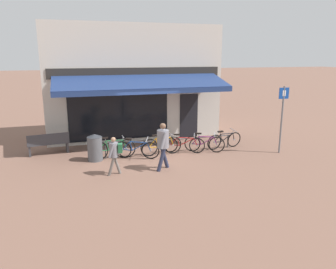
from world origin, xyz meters
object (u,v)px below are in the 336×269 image
object	(u,v)px
bicycle_blue	(136,149)
bicycle_black	(224,140)
bicycle_red	(183,144)
pedestrian_adult	(163,142)
bicycle_purple	(204,143)
bicycle_green	(113,149)
bicycle_orange	(161,146)
litter_bin	(95,147)
pedestrian_child	(115,151)
parking_sign	(282,113)
park_bench	(48,143)

from	to	relation	value
bicycle_blue	bicycle_black	bearing A→B (deg)	28.53
bicycle_red	pedestrian_adult	distance (m)	2.24
bicycle_red	bicycle_black	xyz separation A→B (m)	(1.89, 0.07, 0.01)
bicycle_purple	bicycle_black	distance (m)	1.04
bicycle_green	bicycle_red	world-z (taller)	bicycle_green
bicycle_green	bicycle_orange	bearing A→B (deg)	-2.94
bicycle_green	litter_bin	distance (m)	0.68
bicycle_black	pedestrian_adult	size ratio (longest dim) A/B	1.02
litter_bin	bicycle_purple	bearing A→B (deg)	-2.47
pedestrian_child	parking_sign	distance (m)	6.86
bicycle_purple	park_bench	world-z (taller)	park_bench
pedestrian_child	bicycle_black	bearing A→B (deg)	-149.24
bicycle_green	litter_bin	world-z (taller)	litter_bin
bicycle_blue	bicycle_red	xyz separation A→B (m)	(2.00, 0.21, -0.02)
bicycle_blue	pedestrian_adult	xyz separation A→B (m)	(0.64, -1.46, 0.63)
litter_bin	bicycle_blue	bearing A→B (deg)	-9.32
bicycle_blue	pedestrian_adult	world-z (taller)	pedestrian_adult
bicycle_red	park_bench	xyz separation A→B (m)	(-5.24, 1.41, 0.11)
bicycle_purple	park_bench	bearing A→B (deg)	-168.26
bicycle_blue	bicycle_black	distance (m)	3.89
bicycle_green	bicycle_purple	size ratio (longest dim) A/B	1.18
bicycle_orange	parking_sign	bearing A→B (deg)	-17.57
bicycle_purple	litter_bin	size ratio (longest dim) A/B	1.47
litter_bin	bicycle_green	bearing A→B (deg)	2.77
bicycle_red	pedestrian_child	distance (m)	3.49
pedestrian_adult	pedestrian_child	xyz separation A→B (m)	(-1.67, -0.02, -0.19)
bicycle_orange	bicycle_purple	world-z (taller)	bicycle_orange
bicycle_blue	litter_bin	size ratio (longest dim) A/B	1.64
litter_bin	bicycle_red	bearing A→B (deg)	-0.71
bicycle_blue	bicycle_purple	world-z (taller)	bicycle_blue
bicycle_red	litter_bin	distance (m)	3.53
bicycle_orange	bicycle_red	bearing A→B (deg)	-2.82
park_bench	bicycle_purple	bearing A→B (deg)	-21.43
bicycle_blue	bicycle_green	bearing A→B (deg)	-173.65
park_bench	pedestrian_child	bearing A→B (deg)	-61.52
parking_sign	park_bench	xyz separation A→B (m)	(-9.01, 2.56, -1.19)
pedestrian_child	bicycle_red	bearing A→B (deg)	-139.77
bicycle_orange	parking_sign	size ratio (longest dim) A/B	0.64
parking_sign	park_bench	distance (m)	9.44
bicycle_red	bicycle_purple	xyz separation A→B (m)	(0.87, -0.15, 0.01)
bicycle_orange	pedestrian_adult	bearing A→B (deg)	-107.94
bicycle_red	park_bench	distance (m)	5.43
bicycle_red	bicycle_purple	distance (m)	0.88
bicycle_purple	pedestrian_child	distance (m)	4.21
bicycle_orange	pedestrian_adult	size ratio (longest dim) A/B	1.03
bicycle_green	bicycle_black	size ratio (longest dim) A/B	1.05
bicycle_orange	bicycle_red	world-z (taller)	bicycle_orange
pedestrian_adult	park_bench	size ratio (longest dim) A/B	1.02
bicycle_blue	bicycle_purple	bearing A→B (deg)	25.64
bicycle_green	parking_sign	size ratio (longest dim) A/B	0.66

